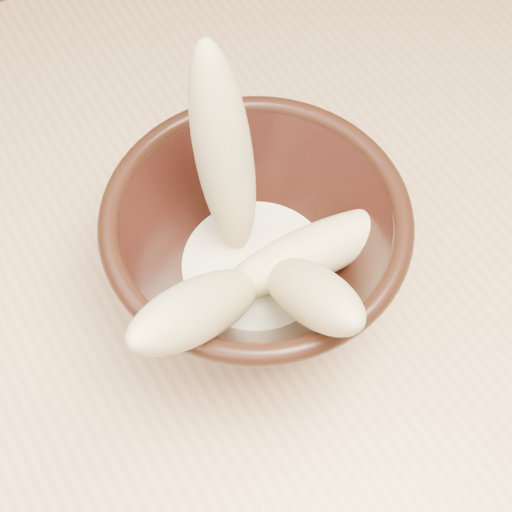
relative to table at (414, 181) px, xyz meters
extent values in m
plane|color=#A67D4E|center=(0.00, 0.00, -0.67)|extent=(4.00, 4.00, 0.00)
cube|color=#E2AA7C|center=(0.00, 0.00, 0.06)|extent=(1.20, 0.80, 0.04)
cylinder|color=tan|center=(0.54, 0.34, -0.32)|extent=(0.05, 0.05, 0.71)
cylinder|color=black|center=(-0.24, -0.06, 0.09)|extent=(0.10, 0.10, 0.01)
cylinder|color=black|center=(-0.24, -0.06, 0.11)|extent=(0.10, 0.10, 0.01)
torus|color=black|center=(-0.24, -0.06, 0.20)|extent=(0.23, 0.23, 0.02)
cylinder|color=#EEE5BF|center=(-0.24, -0.06, 0.12)|extent=(0.13, 0.13, 0.02)
ellipsoid|color=tan|center=(-0.24, -0.02, 0.22)|extent=(0.05, 0.08, 0.20)
ellipsoid|color=tan|center=(-0.31, -0.11, 0.20)|extent=(0.16, 0.13, 0.19)
ellipsoid|color=tan|center=(-0.20, -0.09, 0.16)|extent=(0.16, 0.06, 0.06)
ellipsoid|color=tan|center=(-0.24, -0.13, 0.19)|extent=(0.06, 0.15, 0.16)
camera|label=1|loc=(-0.38, -0.31, 0.63)|focal=50.00mm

